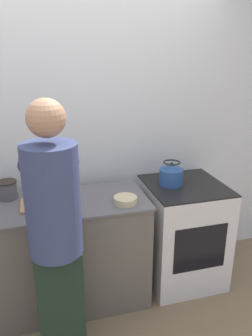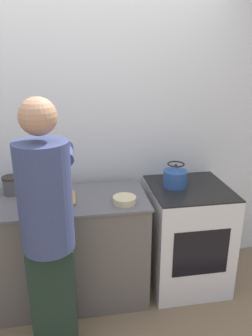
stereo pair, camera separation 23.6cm
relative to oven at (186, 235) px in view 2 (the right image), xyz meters
name	(u,v)px [view 2 (the right image)]	position (x,y,z in m)	size (l,w,h in m)	color
ground_plane	(92,317)	(-0.84, -0.32, -0.45)	(12.00, 12.00, 0.00)	#7A664C
wall_back	(81,131)	(-0.84, 0.39, 0.85)	(8.00, 0.05, 2.60)	silver
counter	(43,252)	(-1.20, -0.05, 0.00)	(1.64, 0.58, 0.89)	#5B5651
oven	(186,235)	(0.00, 0.00, 0.00)	(0.63, 0.65, 0.89)	silver
person	(48,226)	(-1.09, -0.53, 0.49)	(0.36, 0.60, 1.71)	black
cutting_board	(49,199)	(-1.11, -0.06, 0.45)	(0.38, 0.24, 0.02)	#A87A4C
knife	(46,198)	(-1.13, -0.05, 0.46)	(0.22, 0.09, 0.01)	silver
kettle	(175,177)	(-0.11, 0.04, 0.53)	(0.20, 0.20, 0.20)	#284C8C
bowl_prep	(124,200)	(-0.57, -0.19, 0.46)	(0.17, 0.17, 0.05)	#C6B789
canister_jar	(12,185)	(-1.40, 0.13, 0.51)	(0.15, 0.15, 0.14)	#4C4C51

